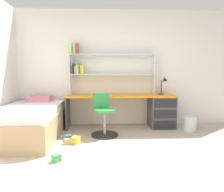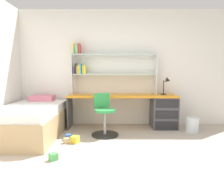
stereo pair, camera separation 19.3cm
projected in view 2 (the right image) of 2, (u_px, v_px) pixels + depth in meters
The scene contains 12 objects.
ground_plane at pixel (133, 173), 2.57m from camera, with size 5.73×5.77×0.02m, color #B2A393.
room_shell at pixel (58, 67), 3.62m from camera, with size 5.73×5.77×2.61m.
desk at pixel (151, 109), 4.58m from camera, with size 2.34×0.57×0.73m.
bookshelf_hutch at pixel (103, 66), 4.64m from camera, with size 1.88×0.22×1.12m.
desk_lamp at pixel (167, 83), 4.52m from camera, with size 0.20×0.17×0.38m.
swivel_chair at pixel (104, 119), 4.04m from camera, with size 0.52×0.52×0.81m.
bed_platform at pixel (31, 121), 3.99m from camera, with size 1.07×1.85×0.71m.
waste_bin at pixel (192, 125), 4.23m from camera, with size 0.26×0.26×0.31m, color silver.
toy_block_green_0 at pixel (53, 157), 2.91m from camera, with size 0.10×0.10×0.10m, color #479E51.
toy_block_natural_1 at pixel (67, 141), 3.61m from camera, with size 0.09×0.09×0.09m, color tan.
toy_block_blue_2 at pixel (68, 137), 3.78m from camera, with size 0.10×0.10×0.10m, color #3860B7.
toy_block_yellow_3 at pixel (75, 140), 3.62m from camera, with size 0.12×0.12×0.12m, color gold.
Camera 2 is at (-0.24, -2.44, 1.24)m, focal length 33.54 mm.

